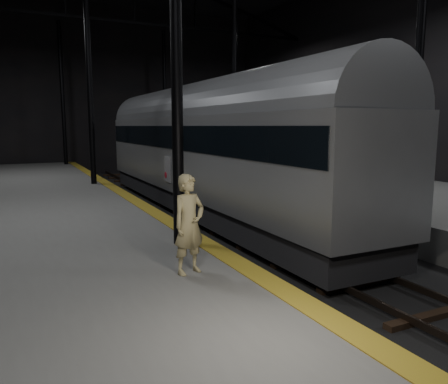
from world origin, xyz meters
TOP-DOWN VIEW (x-y plane):
  - ground at (0.00, 0.00)m, footprint 44.00×44.00m
  - platform_left at (-7.50, 0.00)m, footprint 9.00×43.80m
  - platform_right at (7.50, 0.00)m, footprint 9.00×43.80m
  - tactile_strip at (-3.25, 0.00)m, footprint 0.50×43.80m
  - track at (0.00, 0.00)m, footprint 2.40×43.00m
  - train at (-0.00, 3.49)m, footprint 3.04×20.31m
  - woman at (-4.35, -6.08)m, footprint 0.79×0.64m

SIDE VIEW (x-z plane):
  - ground at x=0.00m, z-range 0.00..0.00m
  - track at x=0.00m, z-range -0.05..0.19m
  - platform_left at x=-7.50m, z-range 0.00..1.00m
  - platform_right at x=7.50m, z-range 0.00..1.00m
  - tactile_strip at x=-3.25m, z-range 1.00..1.01m
  - woman at x=-4.35m, z-range 1.00..2.88m
  - train at x=0.00m, z-range 0.31..5.74m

